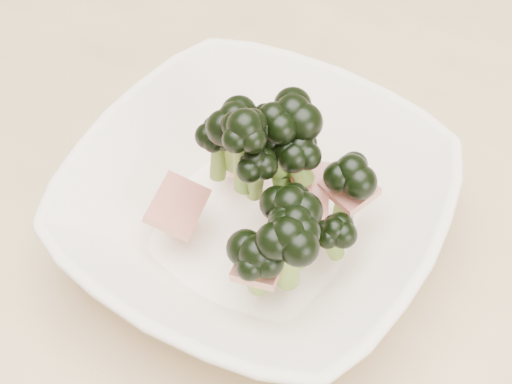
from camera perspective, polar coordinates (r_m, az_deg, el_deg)
dining_table at (r=0.66m, az=-1.67°, el=-4.51°), size 1.20×0.80×0.75m
broccoli_dish at (r=0.52m, az=0.25°, el=-0.81°), size 0.30×0.30×0.14m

